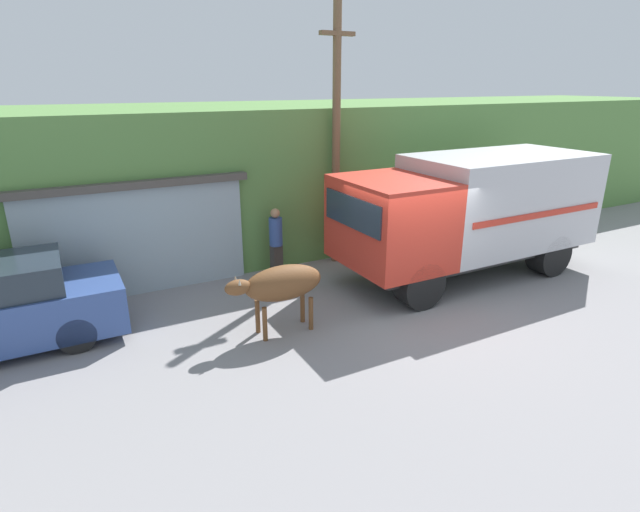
# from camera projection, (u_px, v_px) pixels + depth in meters

# --- Properties ---
(ground_plane) EXTENTS (60.00, 60.00, 0.00)m
(ground_plane) POSITION_uv_depth(u_px,v_px,m) (412.00, 305.00, 10.72)
(ground_plane) COLOR gray
(hillside_embankment) EXTENTS (32.00, 5.76, 3.92)m
(hillside_embankment) POSITION_uv_depth(u_px,v_px,m) (287.00, 170.00, 15.38)
(hillside_embankment) COLOR #568442
(hillside_embankment) RESTS_ON ground_plane
(building_backdrop) EXTENTS (5.03, 2.70, 2.56)m
(building_backdrop) POSITION_uv_depth(u_px,v_px,m) (130.00, 226.00, 11.91)
(building_backdrop) COLOR #99ADB7
(building_backdrop) RESTS_ON ground_plane
(cargo_truck) EXTENTS (6.54, 2.51, 2.90)m
(cargo_truck) POSITION_uv_depth(u_px,v_px,m) (472.00, 209.00, 11.93)
(cargo_truck) COLOR #2D2D2D
(cargo_truck) RESTS_ON ground_plane
(brown_cow) EXTENTS (1.90, 0.66, 1.33)m
(brown_cow) POSITION_uv_depth(u_px,v_px,m) (281.00, 284.00, 9.28)
(brown_cow) COLOR brown
(brown_cow) RESTS_ON ground_plane
(pedestrian_on_hill) EXTENTS (0.39, 0.39, 1.70)m
(pedestrian_on_hill) POSITION_uv_depth(u_px,v_px,m) (276.00, 239.00, 12.06)
(pedestrian_on_hill) COLOR #38332D
(pedestrian_on_hill) RESTS_ON ground_plane
(utility_pole) EXTENTS (0.90, 0.20, 6.37)m
(utility_pole) POSITION_uv_depth(u_px,v_px,m) (336.00, 134.00, 12.34)
(utility_pole) COLOR brown
(utility_pole) RESTS_ON ground_plane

